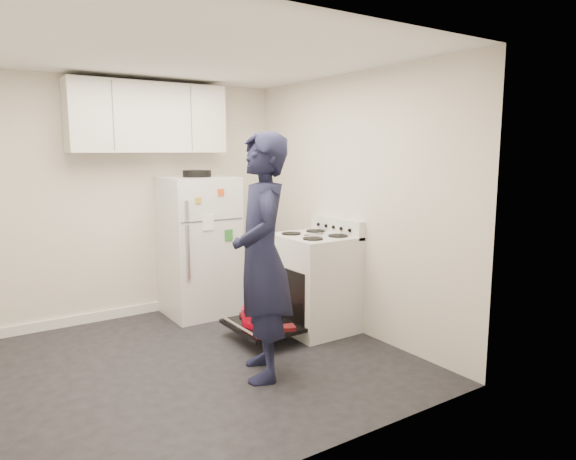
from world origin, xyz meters
TOP-DOWN VIEW (x-y plane):
  - room at (-0.03, 0.03)m, footprint 3.21×3.21m
  - electric_range at (1.26, 0.15)m, footprint 0.66×0.76m
  - open_oven_door at (0.66, 0.16)m, footprint 0.55×0.70m
  - refrigerator at (0.54, 1.25)m, footprint 0.72×0.74m
  - upper_cabinets at (0.10, 1.43)m, footprint 1.60×0.33m
  - person at (0.30, -0.48)m, footprint 0.69×0.82m

SIDE VIEW (x-z plane):
  - open_oven_door at x=0.66m, z-range 0.08..0.31m
  - electric_range at x=1.26m, z-range -0.08..1.02m
  - refrigerator at x=0.54m, z-range -0.03..1.54m
  - person at x=0.30m, z-range 0.00..1.91m
  - room at x=-0.03m, z-range -0.05..2.46m
  - upper_cabinets at x=0.10m, z-range 1.75..2.45m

